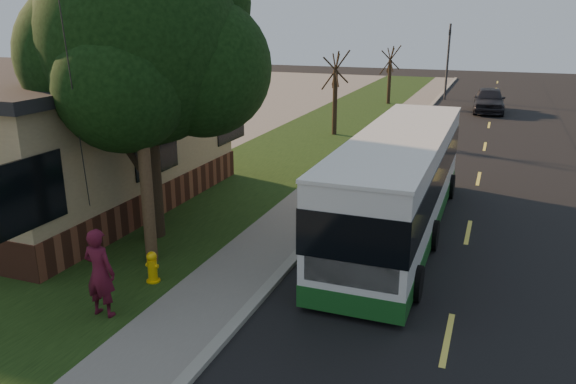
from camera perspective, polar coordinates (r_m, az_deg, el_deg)
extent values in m
plane|color=black|center=(12.36, -3.22, -11.23)|extent=(120.00, 120.00, 0.00)
cube|color=black|center=(20.76, 18.53, -0.12)|extent=(8.00, 80.00, 0.01)
cube|color=gray|center=(21.21, 7.74, 1.16)|extent=(0.25, 80.00, 0.12)
cube|color=slate|center=(21.45, 5.14, 1.37)|extent=(2.00, 80.00, 0.08)
cube|color=black|center=(22.60, -3.43, 2.22)|extent=(5.00, 80.00, 0.07)
cube|color=slate|center=(28.12, -22.43, 3.90)|extent=(15.00, 80.00, 0.04)
cylinder|color=yellow|center=(13.37, -13.59, -7.76)|extent=(0.22, 0.22, 0.55)
sphere|color=yellow|center=(13.23, -13.69, -6.40)|extent=(0.24, 0.24, 0.24)
cylinder|color=yellow|center=(13.32, -13.63, -7.27)|extent=(0.30, 0.10, 0.10)
cylinder|color=yellow|center=(13.32, -13.63, -7.27)|extent=(0.10, 0.18, 0.10)
cylinder|color=yellow|center=(13.48, -13.51, -8.74)|extent=(0.32, 0.32, 0.04)
cylinder|color=#473321|center=(13.45, -14.99, 11.06)|extent=(0.30, 0.30, 9.00)
cylinder|color=#2D2D30|center=(13.25, -20.68, 7.09)|extent=(2.52, 3.21, 7.60)
cylinder|color=black|center=(15.61, -13.82, 2.59)|extent=(0.56, 0.56, 4.00)
sphere|color=black|center=(15.15, -14.71, 14.38)|extent=(5.20, 5.20, 5.20)
sphere|color=black|center=(14.95, -8.68, 12.39)|extent=(3.60, 3.60, 3.60)
sphere|color=black|center=(15.57, -19.20, 12.95)|extent=(3.80, 3.80, 3.80)
sphere|color=black|center=(13.99, -16.48, 10.33)|extent=(3.20, 3.20, 3.20)
sphere|color=black|center=(16.63, -13.72, 16.04)|extent=(3.40, 3.40, 3.40)
sphere|color=black|center=(15.67, -9.52, 18.43)|extent=(3.00, 3.00, 3.00)
cylinder|color=black|center=(29.32, 4.78, 9.03)|extent=(0.24, 0.24, 3.30)
cylinder|color=black|center=(29.13, 4.87, 12.25)|extent=(1.38, 0.57, 2.01)
cylinder|color=black|center=(29.13, 4.87, 12.25)|extent=(0.74, 1.21, 1.58)
cylinder|color=black|center=(29.13, 4.87, 12.25)|extent=(0.65, 1.05, 1.95)
cylinder|color=black|center=(29.13, 4.87, 12.25)|extent=(1.28, 0.53, 1.33)
cylinder|color=black|center=(29.13, 4.87, 12.25)|extent=(0.75, 1.21, 1.70)
cylinder|color=black|center=(40.82, 10.25, 10.95)|extent=(0.24, 0.24, 3.03)
cylinder|color=black|center=(40.69, 10.36, 13.06)|extent=(1.38, 0.57, 2.01)
cylinder|color=black|center=(40.69, 10.36, 13.06)|extent=(0.74, 1.21, 1.58)
cylinder|color=black|center=(40.69, 10.36, 13.06)|extent=(0.65, 1.05, 1.95)
cylinder|color=black|center=(40.69, 10.36, 13.06)|extent=(1.28, 0.53, 1.33)
cylinder|color=black|center=(40.69, 10.36, 13.06)|extent=(0.75, 1.21, 1.70)
cylinder|color=#2D2D30|center=(44.19, 15.90, 12.56)|extent=(0.16, 0.16, 5.50)
imported|color=black|center=(44.10, 16.09, 14.82)|extent=(0.18, 0.22, 1.10)
cube|color=silver|center=(15.92, 11.26, 1.45)|extent=(2.22, 10.66, 2.40)
cube|color=#17511D|center=(16.29, 11.01, -2.76)|extent=(2.24, 10.68, 0.49)
cube|color=black|center=(15.87, 11.30, 2.07)|extent=(2.26, 10.70, 0.98)
cube|color=black|center=(11.05, 6.45, -6.22)|extent=(1.92, 0.06, 1.42)
cube|color=yellow|center=(10.64, 6.67, -0.26)|extent=(1.42, 0.06, 0.31)
cube|color=#FFF2CC|center=(11.64, 3.04, -10.42)|extent=(0.22, 0.04, 0.13)
cube|color=#FFF2CC|center=(11.36, 9.57, -11.40)|extent=(0.22, 0.04, 0.13)
cube|color=silver|center=(15.64, 11.52, 5.75)|extent=(2.27, 10.71, 0.08)
cylinder|color=black|center=(12.99, 3.06, -7.72)|extent=(0.25, 0.82, 0.82)
cylinder|color=black|center=(12.57, 12.86, -9.05)|extent=(0.25, 0.82, 0.82)
cylinder|color=black|center=(15.68, 6.44, -3.31)|extent=(0.25, 0.82, 0.82)
cylinder|color=black|center=(15.33, 14.51, -4.26)|extent=(0.25, 0.82, 0.82)
cylinder|color=black|center=(20.14, 9.87, 1.21)|extent=(0.25, 0.82, 0.82)
cylinder|color=black|center=(19.87, 16.16, 0.56)|extent=(0.25, 0.82, 0.82)
imported|color=#4C0F21|center=(11.97, -18.59, -7.77)|extent=(0.69, 0.46, 1.88)
cube|color=black|center=(16.21, -13.36, -4.04)|extent=(0.31, 0.75, 0.02)
cylinder|color=silver|center=(16.01, -13.71, -4.49)|extent=(0.17, 0.07, 0.05)
cylinder|color=silver|center=(16.44, -13.00, -3.85)|extent=(0.17, 0.07, 0.05)
cube|color=black|center=(20.43, -21.98, 0.98)|extent=(1.61, 1.47, 1.12)
cube|color=black|center=(20.28, -22.17, 2.60)|extent=(1.68, 1.53, 0.07)
imported|color=black|center=(39.14, 19.75, 8.80)|extent=(2.06, 4.76, 1.60)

